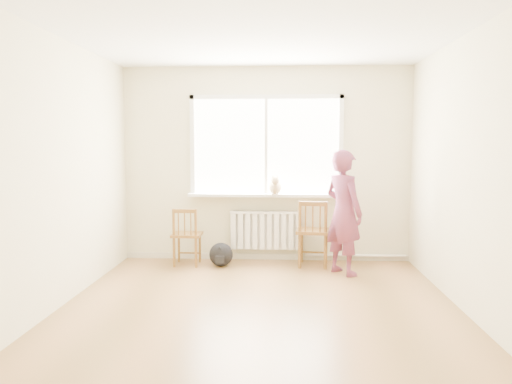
# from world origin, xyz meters

# --- Properties ---
(floor) EXTENTS (4.50, 4.50, 0.00)m
(floor) POSITION_xyz_m (0.00, 0.00, 0.00)
(floor) COLOR #9B6C3F
(floor) RESTS_ON ground
(ceiling) EXTENTS (4.50, 4.50, 0.00)m
(ceiling) POSITION_xyz_m (0.00, 0.00, 2.70)
(ceiling) COLOR white
(ceiling) RESTS_ON back_wall
(back_wall) EXTENTS (4.00, 0.01, 2.70)m
(back_wall) POSITION_xyz_m (0.00, 2.25, 1.35)
(back_wall) COLOR beige
(back_wall) RESTS_ON ground
(window) EXTENTS (2.12, 0.05, 1.42)m
(window) POSITION_xyz_m (0.00, 2.22, 1.66)
(window) COLOR white
(window) RESTS_ON back_wall
(windowsill) EXTENTS (2.15, 0.22, 0.04)m
(windowsill) POSITION_xyz_m (0.00, 2.14, 0.93)
(windowsill) COLOR white
(windowsill) RESTS_ON back_wall
(radiator) EXTENTS (1.00, 0.12, 0.55)m
(radiator) POSITION_xyz_m (0.00, 2.16, 0.44)
(radiator) COLOR white
(radiator) RESTS_ON back_wall
(heating_pipe) EXTENTS (1.40, 0.04, 0.04)m
(heating_pipe) POSITION_xyz_m (1.25, 2.19, 0.08)
(heating_pipe) COLOR silver
(heating_pipe) RESTS_ON back_wall
(baseboard) EXTENTS (4.00, 0.03, 0.08)m
(baseboard) POSITION_xyz_m (0.00, 2.23, 0.04)
(baseboard) COLOR beige
(baseboard) RESTS_ON ground
(chair_left) EXTENTS (0.39, 0.37, 0.78)m
(chair_left) POSITION_xyz_m (-1.06, 1.83, 0.39)
(chair_left) COLOR brown
(chair_left) RESTS_ON floor
(chair_right) EXTENTS (0.49, 0.47, 0.89)m
(chair_right) POSITION_xyz_m (0.64, 1.85, 0.45)
(chair_right) COLOR brown
(chair_right) RESTS_ON floor
(person) EXTENTS (0.65, 0.68, 1.56)m
(person) POSITION_xyz_m (0.99, 1.50, 0.78)
(person) COLOR #B13B3B
(person) RESTS_ON floor
(cat) EXTENTS (0.18, 0.41, 0.27)m
(cat) POSITION_xyz_m (0.13, 2.05, 1.06)
(cat) COLOR beige
(cat) RESTS_ON windowsill
(backpack) EXTENTS (0.35, 0.28, 0.32)m
(backpack) POSITION_xyz_m (-0.59, 1.80, 0.16)
(backpack) COLOR black
(backpack) RESTS_ON floor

